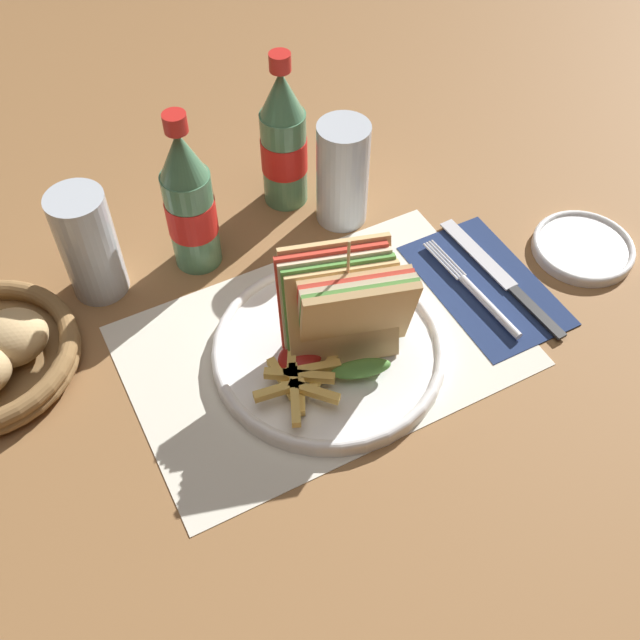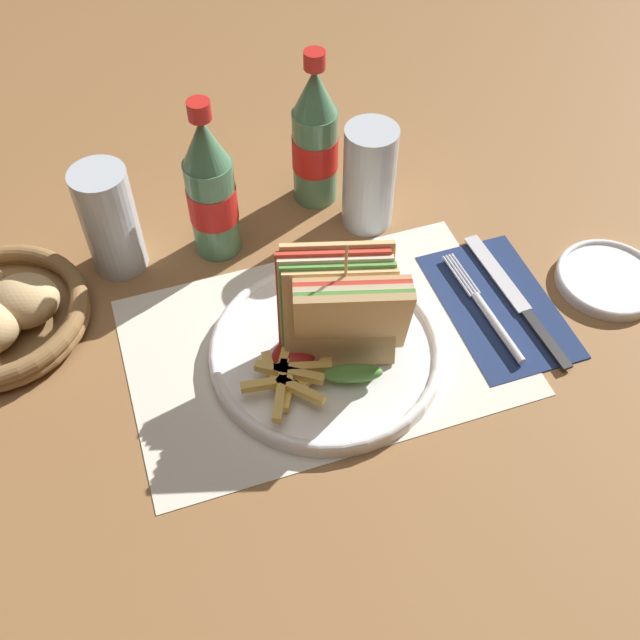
{
  "view_description": "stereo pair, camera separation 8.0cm",
  "coord_description": "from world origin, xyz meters",
  "px_view_note": "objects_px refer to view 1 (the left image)",
  "views": [
    {
      "loc": [
        -0.25,
        -0.41,
        0.66
      ],
      "look_at": [
        -0.01,
        0.04,
        0.04
      ],
      "focal_mm": 42.0,
      "sensor_mm": 36.0,
      "label": 1
    },
    {
      "loc": [
        -0.17,
        -0.44,
        0.66
      ],
      "look_at": [
        -0.01,
        0.04,
        0.04
      ],
      "focal_mm": 42.0,
      "sensor_mm": 36.0,
      "label": 2
    }
  ],
  "objects_px": {
    "club_sandwich": "(347,309)",
    "plate_main": "(329,350)",
    "fork": "(480,296)",
    "glass_far": "(91,250)",
    "coke_bottle_near": "(189,203)",
    "side_saucer": "(583,247)",
    "glass_near": "(342,179)",
    "coke_bottle_far": "(284,142)",
    "knife": "(502,277)"
  },
  "relations": [
    {
      "from": "coke_bottle_far",
      "to": "glass_near",
      "type": "height_order",
      "value": "coke_bottle_far"
    },
    {
      "from": "club_sandwich",
      "to": "fork",
      "type": "height_order",
      "value": "club_sandwich"
    },
    {
      "from": "club_sandwich",
      "to": "plate_main",
      "type": "bearing_deg",
      "value": 165.69
    },
    {
      "from": "coke_bottle_far",
      "to": "glass_near",
      "type": "distance_m",
      "value": 0.09
    },
    {
      "from": "plate_main",
      "to": "glass_near",
      "type": "xyz_separation_m",
      "value": [
        0.12,
        0.19,
        0.05
      ]
    },
    {
      "from": "coke_bottle_far",
      "to": "side_saucer",
      "type": "relative_size",
      "value": 1.68
    },
    {
      "from": "fork",
      "to": "side_saucer",
      "type": "relative_size",
      "value": 1.39
    },
    {
      "from": "fork",
      "to": "coke_bottle_far",
      "type": "bearing_deg",
      "value": 111.13
    },
    {
      "from": "plate_main",
      "to": "coke_bottle_far",
      "type": "distance_m",
      "value": 0.28
    },
    {
      "from": "club_sandwich",
      "to": "glass_far",
      "type": "bearing_deg",
      "value": 133.33
    },
    {
      "from": "coke_bottle_near",
      "to": "coke_bottle_far",
      "type": "xyz_separation_m",
      "value": [
        0.14,
        0.05,
        0.0
      ]
    },
    {
      "from": "glass_far",
      "to": "side_saucer",
      "type": "bearing_deg",
      "value": -21.94
    },
    {
      "from": "knife",
      "to": "coke_bottle_near",
      "type": "xyz_separation_m",
      "value": [
        -0.3,
        0.2,
        0.08
      ]
    },
    {
      "from": "coke_bottle_near",
      "to": "coke_bottle_far",
      "type": "relative_size",
      "value": 1.0
    },
    {
      "from": "fork",
      "to": "glass_near",
      "type": "distance_m",
      "value": 0.22
    },
    {
      "from": "side_saucer",
      "to": "glass_far",
      "type": "bearing_deg",
      "value": 158.06
    },
    {
      "from": "fork",
      "to": "knife",
      "type": "relative_size",
      "value": 0.8
    },
    {
      "from": "coke_bottle_near",
      "to": "side_saucer",
      "type": "bearing_deg",
      "value": -26.18
    },
    {
      "from": "coke_bottle_far",
      "to": "glass_far",
      "type": "distance_m",
      "value": 0.27
    },
    {
      "from": "knife",
      "to": "plate_main",
      "type": "bearing_deg",
      "value": 177.74
    },
    {
      "from": "coke_bottle_near",
      "to": "club_sandwich",
      "type": "bearing_deg",
      "value": -67.14
    },
    {
      "from": "coke_bottle_near",
      "to": "side_saucer",
      "type": "height_order",
      "value": "coke_bottle_near"
    },
    {
      "from": "club_sandwich",
      "to": "side_saucer",
      "type": "distance_m",
      "value": 0.34
    },
    {
      "from": "coke_bottle_near",
      "to": "glass_far",
      "type": "xyz_separation_m",
      "value": [
        -0.12,
        0.01,
        -0.03
      ]
    },
    {
      "from": "club_sandwich",
      "to": "glass_far",
      "type": "distance_m",
      "value": 0.3
    },
    {
      "from": "glass_far",
      "to": "fork",
      "type": "bearing_deg",
      "value": -30.66
    },
    {
      "from": "club_sandwich",
      "to": "side_saucer",
      "type": "bearing_deg",
      "value": 0.21
    },
    {
      "from": "knife",
      "to": "coke_bottle_near",
      "type": "bearing_deg",
      "value": 143.58
    },
    {
      "from": "coke_bottle_near",
      "to": "glass_near",
      "type": "distance_m",
      "value": 0.19
    },
    {
      "from": "coke_bottle_far",
      "to": "side_saucer",
      "type": "xyz_separation_m",
      "value": [
        0.28,
        -0.26,
        -0.08
      ]
    },
    {
      "from": "coke_bottle_far",
      "to": "glass_far",
      "type": "relative_size",
      "value": 1.51
    },
    {
      "from": "side_saucer",
      "to": "coke_bottle_near",
      "type": "bearing_deg",
      "value": 153.82
    },
    {
      "from": "glass_near",
      "to": "glass_far",
      "type": "bearing_deg",
      "value": 175.53
    },
    {
      "from": "fork",
      "to": "glass_far",
      "type": "relative_size",
      "value": 1.25
    },
    {
      "from": "knife",
      "to": "glass_far",
      "type": "xyz_separation_m",
      "value": [
        -0.42,
        0.21,
        0.05
      ]
    },
    {
      "from": "glass_far",
      "to": "side_saucer",
      "type": "relative_size",
      "value": 1.11
    },
    {
      "from": "club_sandwich",
      "to": "coke_bottle_near",
      "type": "distance_m",
      "value": 0.23
    },
    {
      "from": "glass_near",
      "to": "side_saucer",
      "type": "height_order",
      "value": "glass_near"
    },
    {
      "from": "coke_bottle_far",
      "to": "knife",
      "type": "bearing_deg",
      "value": -57.52
    },
    {
      "from": "fork",
      "to": "side_saucer",
      "type": "bearing_deg",
      "value": -0.04
    },
    {
      "from": "knife",
      "to": "coke_bottle_near",
      "type": "height_order",
      "value": "coke_bottle_near"
    },
    {
      "from": "coke_bottle_far",
      "to": "fork",
      "type": "bearing_deg",
      "value": -65.96
    },
    {
      "from": "club_sandwich",
      "to": "knife",
      "type": "bearing_deg",
      "value": 1.9
    },
    {
      "from": "club_sandwich",
      "to": "glass_near",
      "type": "bearing_deg",
      "value": 62.26
    },
    {
      "from": "glass_far",
      "to": "side_saucer",
      "type": "height_order",
      "value": "glass_far"
    },
    {
      "from": "fork",
      "to": "coke_bottle_near",
      "type": "bearing_deg",
      "value": 137.69
    },
    {
      "from": "plate_main",
      "to": "glass_far",
      "type": "xyz_separation_m",
      "value": [
        -0.19,
        0.21,
        0.05
      ]
    },
    {
      "from": "plate_main",
      "to": "side_saucer",
      "type": "bearing_deg",
      "value": -0.55
    },
    {
      "from": "glass_far",
      "to": "side_saucer",
      "type": "xyz_separation_m",
      "value": [
        0.54,
        -0.22,
        -0.05
      ]
    },
    {
      "from": "plate_main",
      "to": "club_sandwich",
      "type": "height_order",
      "value": "club_sandwich"
    }
  ]
}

